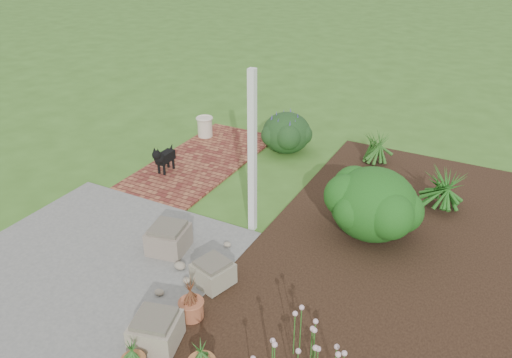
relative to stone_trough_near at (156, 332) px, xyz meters
The scene contains 15 objects.
ground 2.53m from the stone_trough_near, 100.96° to the left, with size 80.00×80.00×0.00m, color #39631F.
concrete_patio 1.89m from the stone_trough_near, 157.15° to the left, with size 3.50×3.50×0.04m, color #61615E.
brick_path 4.76m from the stone_trough_near, 117.27° to the left, with size 1.60×3.50×0.04m, color maroon.
garden_bed 3.60m from the stone_trough_near, 55.86° to the left, with size 4.00×7.00×0.03m, color black.
veranda_post 2.79m from the stone_trough_near, 93.99° to the left, with size 0.10×0.10×2.50m, color white.
stone_trough_near is the anchor object (origin of this frame).
stone_trough_mid 1.17m from the stone_trough_near, 90.00° to the left, with size 0.44×0.44×0.29m, color gray.
stone_trough_far 1.77m from the stone_trough_near, 122.29° to the left, with size 0.52×0.52×0.34m, color #726356.
black_dog 4.26m from the stone_trough_near, 125.98° to the left, with size 0.18×0.59×0.51m.
cream_ceramic_urn 5.94m from the stone_trough_near, 117.91° to the left, with size 0.32×0.32×0.42m, color beige.
evergreen_shrub 3.59m from the stone_trough_near, 65.96° to the left, with size 1.26×1.26×1.07m, color #123E0D.
agapanthus_clump_back 5.05m from the stone_trough_near, 63.41° to the left, with size 0.93×0.93×0.83m, color #123E11, non-canonical shape.
agapanthus_clump_front 5.75m from the stone_trough_near, 81.63° to the left, with size 0.84×0.84×0.75m, color #0D380B, non-canonical shape.
terracotta_pot_bronze 0.55m from the stone_trough_near, 79.59° to the left, with size 0.28×0.28×0.23m, color #A55838.
purple_flowering_bush 5.55m from the stone_trough_near, 99.86° to the left, with size 0.97×0.97×0.83m, color black.
Camera 1 is at (3.36, -5.56, 4.25)m, focal length 35.00 mm.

